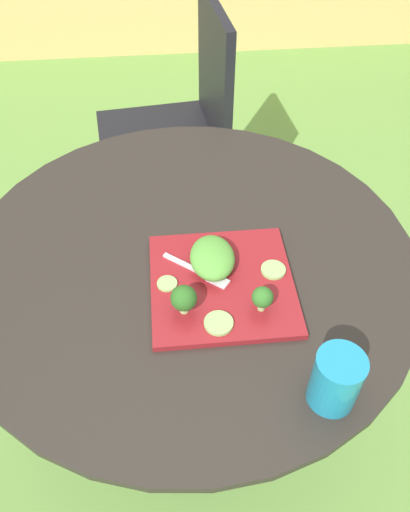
# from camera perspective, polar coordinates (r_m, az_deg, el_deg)

# --- Properties ---
(ground_plane) EXTENTS (12.00, 12.00, 0.00)m
(ground_plane) POSITION_cam_1_polar(r_m,az_deg,el_deg) (1.69, -1.21, -16.62)
(ground_plane) COLOR #669342
(patio_table) EXTENTS (0.98, 0.98, 0.72)m
(patio_table) POSITION_cam_1_polar(r_m,az_deg,el_deg) (1.28, -1.55, -6.89)
(patio_table) COLOR #28231E
(patio_table) RESTS_ON ground_plane
(patio_chair) EXTENTS (0.49, 0.49, 0.90)m
(patio_chair) POSITION_cam_1_polar(r_m,az_deg,el_deg) (1.90, -2.34, 15.37)
(patio_chair) COLOR black
(patio_chair) RESTS_ON ground_plane
(salad_plate) EXTENTS (0.29, 0.29, 0.01)m
(salad_plate) POSITION_cam_1_polar(r_m,az_deg,el_deg) (1.03, 1.91, -3.13)
(salad_plate) COLOR maroon
(salad_plate) RESTS_ON patio_table
(drinking_glass) EXTENTS (0.08, 0.08, 0.11)m
(drinking_glass) POSITION_cam_1_polar(r_m,az_deg,el_deg) (0.88, 14.28, -13.40)
(drinking_glass) COLOR teal
(drinking_glass) RESTS_ON patio_table
(fork) EXTENTS (0.13, 0.11, 0.00)m
(fork) POSITION_cam_1_polar(r_m,az_deg,el_deg) (1.04, -0.40, -1.86)
(fork) COLOR silver
(fork) RESTS_ON salad_plate
(lettuce_mound) EXTENTS (0.09, 0.12, 0.05)m
(lettuce_mound) POSITION_cam_1_polar(r_m,az_deg,el_deg) (1.04, 0.82, -0.19)
(lettuce_mound) COLOR #519338
(lettuce_mound) RESTS_ON salad_plate
(broccoli_floret_0) EXTENTS (0.04, 0.04, 0.06)m
(broccoli_floret_0) POSITION_cam_1_polar(r_m,az_deg,el_deg) (0.96, 6.41, -4.62)
(broccoli_floret_0) COLOR #99B770
(broccoli_floret_0) RESTS_ON salad_plate
(broccoli_floret_1) EXTENTS (0.05, 0.05, 0.06)m
(broccoli_floret_1) POSITION_cam_1_polar(r_m,az_deg,el_deg) (0.95, -2.38, -4.75)
(broccoli_floret_1) COLOR #99B770
(broccoli_floret_1) RESTS_ON salad_plate
(cucumber_slice_0) EXTENTS (0.05, 0.05, 0.01)m
(cucumber_slice_0) POSITION_cam_1_polar(r_m,az_deg,el_deg) (1.05, 7.60, -1.54)
(cucumber_slice_0) COLOR #8EB766
(cucumber_slice_0) RESTS_ON salad_plate
(cucumber_slice_1) EXTENTS (0.06, 0.06, 0.01)m
(cucumber_slice_1) POSITION_cam_1_polar(r_m,az_deg,el_deg) (0.96, 1.53, -7.47)
(cucumber_slice_1) COLOR #8EB766
(cucumber_slice_1) RESTS_ON salad_plate
(cucumber_slice_2) EXTENTS (0.04, 0.04, 0.01)m
(cucumber_slice_2) POSITION_cam_1_polar(r_m,az_deg,el_deg) (1.02, -4.23, -3.08)
(cucumber_slice_2) COLOR #8EB766
(cucumber_slice_2) RESTS_ON salad_plate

